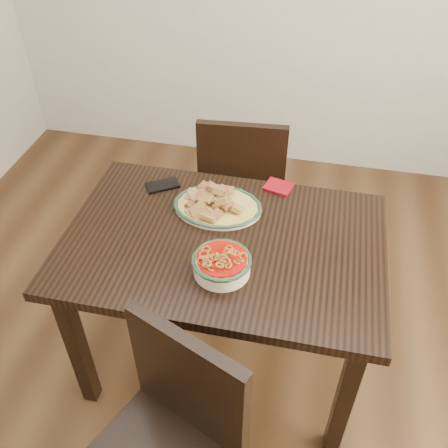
% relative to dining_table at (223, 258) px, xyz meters
% --- Properties ---
extents(floor, '(3.50, 3.50, 0.00)m').
position_rel_dining_table_xyz_m(floor, '(-0.04, -0.03, -0.65)').
color(floor, '#3A2412').
rests_on(floor, ground).
extents(dining_table, '(1.20, 0.80, 0.75)m').
position_rel_dining_table_xyz_m(dining_table, '(0.00, 0.00, 0.00)').
color(dining_table, black).
rests_on(dining_table, ground).
extents(chair_far, '(0.45, 0.45, 0.89)m').
position_rel_dining_table_xyz_m(chair_far, '(-0.05, 0.71, -0.15)').
color(chair_far, black).
rests_on(chair_far, ground).
extents(chair_near, '(0.55, 0.55, 0.89)m').
position_rel_dining_table_xyz_m(chair_near, '(-0.03, -0.65, -0.15)').
color(chair_near, black).
rests_on(chair_near, ground).
extents(fish_plate, '(0.35, 0.27, 0.11)m').
position_rel_dining_table_xyz_m(fish_plate, '(-0.06, 0.17, 0.14)').
color(fish_plate, beige).
rests_on(fish_plate, dining_table).
extents(noodle_bowl, '(0.21, 0.21, 0.08)m').
position_rel_dining_table_xyz_m(noodle_bowl, '(0.03, -0.16, 0.14)').
color(noodle_bowl, white).
rests_on(noodle_bowl, dining_table).
extents(smartphone, '(0.15, 0.14, 0.01)m').
position_rel_dining_table_xyz_m(smartphone, '(-0.32, 0.27, 0.10)').
color(smartphone, black).
rests_on(smartphone, dining_table).
extents(napkin, '(0.13, 0.12, 0.01)m').
position_rel_dining_table_xyz_m(napkin, '(0.16, 0.36, 0.11)').
color(napkin, maroon).
rests_on(napkin, dining_table).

